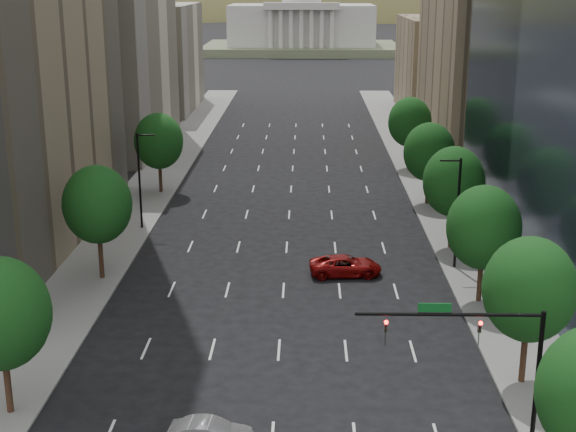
{
  "coord_description": "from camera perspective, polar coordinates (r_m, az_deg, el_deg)",
  "views": [
    {
      "loc": [
        1.61,
        -5.79,
        22.23
      ],
      "look_at": [
        0.51,
        42.41,
        8.0
      ],
      "focal_mm": 50.33,
      "sensor_mm": 36.0,
      "label": 1
    }
  ],
  "objects": [
    {
      "name": "sidewalk_left",
      "position": [
        71.5,
        -12.62,
        -2.02
      ],
      "size": [
        6.0,
        200.0,
        0.15
      ],
      "primitive_type": "cube",
      "color": "slate",
      "rests_on": "ground"
    },
    {
      "name": "sidewalk_right",
      "position": [
        70.8,
        12.56,
        -2.2
      ],
      "size": [
        6.0,
        200.0,
        0.15
      ],
      "primitive_type": "cube",
      "color": "slate",
      "rests_on": "ground"
    },
    {
      "name": "midrise_cream_left",
      "position": [
        112.1,
        -12.8,
        13.63
      ],
      "size": [
        14.0,
        30.0,
        35.0
      ],
      "primitive_type": "cube",
      "color": "beige",
      "rests_on": "ground"
    },
    {
      "name": "filler_left",
      "position": [
        144.87,
        -9.46,
        10.99
      ],
      "size": [
        14.0,
        26.0,
        18.0
      ],
      "primitive_type": "cube",
      "color": "beige",
      "rests_on": "ground"
    },
    {
      "name": "parking_tan_right",
      "position": [
        108.59,
        14.06,
        12.15
      ],
      "size": [
        14.0,
        30.0,
        30.0
      ],
      "primitive_type": "cube",
      "color": "#8C7759",
      "rests_on": "ground"
    },
    {
      "name": "filler_right",
      "position": [
        141.47,
        10.99,
        10.38
      ],
      "size": [
        14.0,
        26.0,
        16.0
      ],
      "primitive_type": "cube",
      "color": "#8C7759",
      "rests_on": "ground"
    },
    {
      "name": "tree_right_1",
      "position": [
        46.61,
        16.7,
        -5.0
      ],
      "size": [
        5.2,
        5.2,
        8.75
      ],
      "color": "#382316",
      "rests_on": "ground"
    },
    {
      "name": "tree_right_2",
      "position": [
        57.65,
        13.66,
        -0.8
      ],
      "size": [
        5.2,
        5.2,
        8.61
      ],
      "color": "#382316",
      "rests_on": "ground"
    },
    {
      "name": "tree_right_3",
      "position": [
        68.92,
        11.63,
        2.39
      ],
      "size": [
        5.2,
        5.2,
        8.89
      ],
      "color": "#382316",
      "rests_on": "ground"
    },
    {
      "name": "tree_right_4",
      "position": [
        82.48,
        9.94,
        4.46
      ],
      "size": [
        5.2,
        5.2,
        8.46
      ],
      "color": "#382316",
      "rests_on": "ground"
    },
    {
      "name": "tree_right_5",
      "position": [
        97.99,
        8.6,
        6.58
      ],
      "size": [
        5.2,
        5.2,
        8.75
      ],
      "color": "#382316",
      "rests_on": "ground"
    },
    {
      "name": "tree_left_0",
      "position": [
        44.09,
        -19.67,
        -6.53
      ],
      "size": [
        5.2,
        5.2,
        8.75
      ],
      "color": "#382316",
      "rests_on": "ground"
    },
    {
      "name": "tree_left_1",
      "position": [
        62.04,
        -13.32,
        0.79
      ],
      "size": [
        5.2,
        5.2,
        8.97
      ],
      "color": "#382316",
      "rests_on": "ground"
    },
    {
      "name": "tree_left_2",
      "position": [
        86.83,
        -9.12,
        5.25
      ],
      "size": [
        5.2,
        5.2,
        8.68
      ],
      "color": "#382316",
      "rests_on": "ground"
    },
    {
      "name": "streetlight_rn",
      "position": [
        64.33,
        11.85,
        0.4
      ],
      "size": [
        1.7,
        0.2,
        9.0
      ],
      "color": "black",
      "rests_on": "ground"
    },
    {
      "name": "streetlight_ln",
      "position": [
        74.43,
        -10.41,
        2.66
      ],
      "size": [
        1.7,
        0.2,
        9.0
      ],
      "color": "black",
      "rests_on": "ground"
    },
    {
      "name": "traffic_signal",
      "position": [
        40.64,
        14.03,
        -8.9
      ],
      "size": [
        9.12,
        0.4,
        7.38
      ],
      "color": "black",
      "rests_on": "ground"
    },
    {
      "name": "capitol",
      "position": [
        255.87,
        0.96,
        13.39
      ],
      "size": [
        60.0,
        40.0,
        35.2
      ],
      "color": "#596647",
      "rests_on": "ground"
    },
    {
      "name": "foothills",
      "position": [
        609.05,
        4.48,
        10.74
      ],
      "size": [
        720.0,
        413.0,
        263.0
      ],
      "color": "olive",
      "rests_on": "ground"
    },
    {
      "name": "car_red_far",
      "position": [
        62.98,
        4.09,
        -3.52
      ],
      "size": [
        5.79,
        3.02,
        1.56
      ],
      "primitive_type": "imported",
      "rotation": [
        0.0,
        0.0,
        1.65
      ],
      "color": "maroon",
      "rests_on": "ground"
    }
  ]
}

